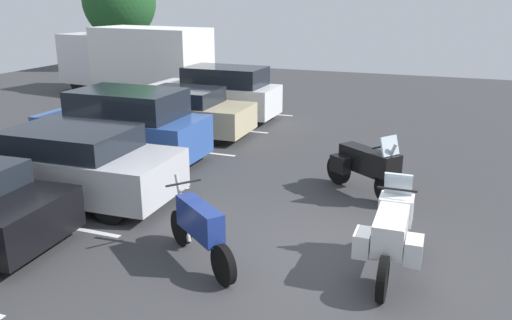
{
  "coord_description": "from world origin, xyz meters",
  "views": [
    {
      "loc": [
        -7.64,
        -1.61,
        4.1
      ],
      "look_at": [
        1.43,
        1.84,
        1.05
      ],
      "focal_mm": 36.61,
      "sensor_mm": 36.0,
      "label": 1
    }
  ],
  "objects_px": {
    "motorcycle_third": "(200,228)",
    "car_silver": "(67,163)",
    "car_blue": "(124,126)",
    "motorcycle_touring": "(391,231)",
    "car_white": "(218,93)",
    "motorcycle_second": "(366,165)",
    "car_champagne": "(179,112)",
    "box_truck": "(135,58)"
  },
  "relations": [
    {
      "from": "motorcycle_second",
      "to": "motorcycle_touring",
      "type": "bearing_deg",
      "value": -163.82
    },
    {
      "from": "motorcycle_touring",
      "to": "car_blue",
      "type": "bearing_deg",
      "value": 64.46
    },
    {
      "from": "motorcycle_touring",
      "to": "car_champagne",
      "type": "distance_m",
      "value": 9.54
    },
    {
      "from": "motorcycle_touring",
      "to": "motorcycle_third",
      "type": "distance_m",
      "value": 2.98
    },
    {
      "from": "box_truck",
      "to": "car_white",
      "type": "bearing_deg",
      "value": -120.59
    },
    {
      "from": "motorcycle_third",
      "to": "car_blue",
      "type": "distance_m",
      "value": 6.0
    },
    {
      "from": "car_champagne",
      "to": "motorcycle_second",
      "type": "bearing_deg",
      "value": -116.77
    },
    {
      "from": "car_silver",
      "to": "car_blue",
      "type": "relative_size",
      "value": 1.13
    },
    {
      "from": "car_champagne",
      "to": "car_white",
      "type": "distance_m",
      "value": 2.53
    },
    {
      "from": "motorcycle_second",
      "to": "box_truck",
      "type": "bearing_deg",
      "value": 52.33
    },
    {
      "from": "box_truck",
      "to": "motorcycle_second",
      "type": "bearing_deg",
      "value": -127.67
    },
    {
      "from": "motorcycle_third",
      "to": "car_blue",
      "type": "height_order",
      "value": "car_blue"
    },
    {
      "from": "car_white",
      "to": "motorcycle_touring",
      "type": "bearing_deg",
      "value": -141.6
    },
    {
      "from": "motorcycle_third",
      "to": "car_blue",
      "type": "bearing_deg",
      "value": 45.39
    },
    {
      "from": "motorcycle_third",
      "to": "box_truck",
      "type": "height_order",
      "value": "box_truck"
    },
    {
      "from": "motorcycle_third",
      "to": "car_blue",
      "type": "xyz_separation_m",
      "value": [
        4.21,
        4.26,
        0.32
      ]
    },
    {
      "from": "motorcycle_touring",
      "to": "car_silver",
      "type": "bearing_deg",
      "value": 83.58
    },
    {
      "from": "motorcycle_second",
      "to": "motorcycle_third",
      "type": "distance_m",
      "value": 4.4
    },
    {
      "from": "motorcycle_third",
      "to": "car_white",
      "type": "height_order",
      "value": "car_white"
    },
    {
      "from": "motorcycle_third",
      "to": "car_silver",
      "type": "bearing_deg",
      "value": 68.1
    },
    {
      "from": "car_blue",
      "to": "car_champagne",
      "type": "bearing_deg",
      "value": 0.46
    },
    {
      "from": "car_champagne",
      "to": "car_white",
      "type": "bearing_deg",
      "value": -3.89
    },
    {
      "from": "box_truck",
      "to": "motorcycle_third",
      "type": "bearing_deg",
      "value": -143.37
    },
    {
      "from": "motorcycle_touring",
      "to": "car_blue",
      "type": "distance_m",
      "value": 7.91
    },
    {
      "from": "car_silver",
      "to": "car_champagne",
      "type": "distance_m",
      "value": 5.56
    },
    {
      "from": "motorcycle_touring",
      "to": "car_white",
      "type": "distance_m",
      "value": 11.25
    },
    {
      "from": "motorcycle_touring",
      "to": "car_white",
      "type": "bearing_deg",
      "value": 38.4
    },
    {
      "from": "motorcycle_touring",
      "to": "motorcycle_second",
      "type": "height_order",
      "value": "motorcycle_second"
    },
    {
      "from": "motorcycle_third",
      "to": "car_silver",
      "type": "xyz_separation_m",
      "value": [
        1.55,
        3.86,
        0.16
      ]
    },
    {
      "from": "car_white",
      "to": "box_truck",
      "type": "distance_m",
      "value": 6.31
    },
    {
      "from": "car_silver",
      "to": "box_truck",
      "type": "bearing_deg",
      "value": 26.7
    },
    {
      "from": "motorcycle_second",
      "to": "car_white",
      "type": "relative_size",
      "value": 0.42
    },
    {
      "from": "box_truck",
      "to": "car_blue",
      "type": "bearing_deg",
      "value": -148.57
    },
    {
      "from": "motorcycle_touring",
      "to": "motorcycle_second",
      "type": "xyz_separation_m",
      "value": [
        3.15,
        0.91,
        0.0
      ]
    },
    {
      "from": "motorcycle_second",
      "to": "car_champagne",
      "type": "xyz_separation_m",
      "value": [
        3.15,
        6.25,
        0.03
      ]
    },
    {
      "from": "box_truck",
      "to": "car_silver",
      "type": "bearing_deg",
      "value": -153.3
    },
    {
      "from": "motorcycle_second",
      "to": "car_champagne",
      "type": "height_order",
      "value": "car_champagne"
    },
    {
      "from": "motorcycle_second",
      "to": "car_champagne",
      "type": "bearing_deg",
      "value": 63.23
    },
    {
      "from": "car_silver",
      "to": "car_white",
      "type": "xyz_separation_m",
      "value": [
        8.06,
        0.25,
        0.13
      ]
    },
    {
      "from": "motorcycle_second",
      "to": "car_white",
      "type": "height_order",
      "value": "car_white"
    },
    {
      "from": "car_white",
      "to": "box_truck",
      "type": "xyz_separation_m",
      "value": [
        3.2,
        5.41,
        0.65
      ]
    },
    {
      "from": "motorcycle_second",
      "to": "car_blue",
      "type": "height_order",
      "value": "car_blue"
    }
  ]
}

